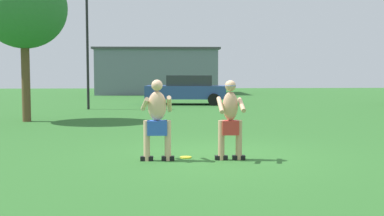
% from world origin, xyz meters
% --- Properties ---
extents(ground_plane, '(80.00, 80.00, 0.00)m').
position_xyz_m(ground_plane, '(0.00, 0.00, 0.00)').
color(ground_plane, '#2D6628').
extents(player_with_cap, '(0.62, 0.55, 1.64)m').
position_xyz_m(player_with_cap, '(0.26, -0.45, 0.89)').
color(player_with_cap, black).
rests_on(player_with_cap, ground_plane).
extents(player_in_blue, '(0.69, 0.56, 1.64)m').
position_xyz_m(player_in_blue, '(-1.22, -0.44, 0.87)').
color(player_in_blue, black).
rests_on(player_in_blue, ground_plane).
extents(frisbee, '(0.24, 0.24, 0.03)m').
position_xyz_m(frisbee, '(-0.63, -0.17, 0.01)').
color(frisbee, yellow).
rests_on(frisbee, ground_plane).
extents(car_blue_near_post, '(4.44, 2.32, 1.58)m').
position_xyz_m(car_blue_near_post, '(0.09, 15.81, 0.82)').
color(car_blue_near_post, '#2D478C').
rests_on(car_blue_near_post, ground_plane).
extents(lamp_post, '(0.60, 0.24, 5.62)m').
position_xyz_m(lamp_post, '(-4.71, 12.73, 3.46)').
color(lamp_post, black).
rests_on(lamp_post, ground_plane).
extents(outbuilding_behind_lot, '(9.55, 6.25, 3.59)m').
position_xyz_m(outbuilding_behind_lot, '(-1.74, 28.45, 1.80)').
color(outbuilding_behind_lot, slate).
rests_on(outbuilding_behind_lot, ground_plane).
extents(tree_right_field, '(3.01, 3.01, 5.50)m').
position_xyz_m(tree_right_field, '(-6.04, 7.33, 4.03)').
color(tree_right_field, brown).
rests_on(tree_right_field, ground_plane).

